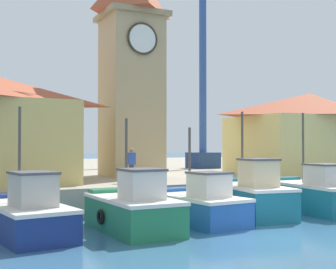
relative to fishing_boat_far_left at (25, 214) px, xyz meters
name	(u,v)px	position (x,y,z in m)	size (l,w,h in m)	color
ground_plane	(287,236)	(7.68, -3.78, -0.72)	(300.00, 300.00, 0.00)	#386689
quay_wharf	(73,173)	(7.68, 22.70, -0.11)	(120.00, 40.00, 1.22)	#A89E89
fishing_boat_far_left	(25,214)	(0.00, 0.00, 0.00)	(2.65, 5.18, 4.29)	navy
fishing_boat_left_outer	(133,209)	(3.49, -0.73, 0.04)	(2.25, 4.53, 3.94)	#237A4C
fishing_boat_left_inner	(198,205)	(6.34, -0.32, -0.03)	(2.47, 4.43, 3.67)	#2356A8
fishing_boat_mid_left	(250,196)	(9.21, 0.32, 0.12)	(2.67, 4.99, 4.44)	#196B7F
fishing_boat_center	(313,194)	(12.51, 0.09, 0.06)	(2.58, 5.34, 4.47)	#196B7F
clock_tower	(131,61)	(7.44, 9.18, 7.15)	(3.53, 3.53, 14.07)	tan
warehouse_right	(310,132)	(18.85, 6.91, 3.10)	(10.06, 6.10, 5.09)	#E5D17A
port_crane_near	(202,71)	(15.66, 15.06, 7.96)	(2.00, 7.52, 19.28)	navy
port_crane_far	(142,65)	(12.84, 20.19, 9.01)	(2.40, 10.27, 21.22)	maroon
dock_worker_near_tower	(132,165)	(5.63, 4.69, 1.35)	(0.34, 0.22, 1.62)	#33333D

